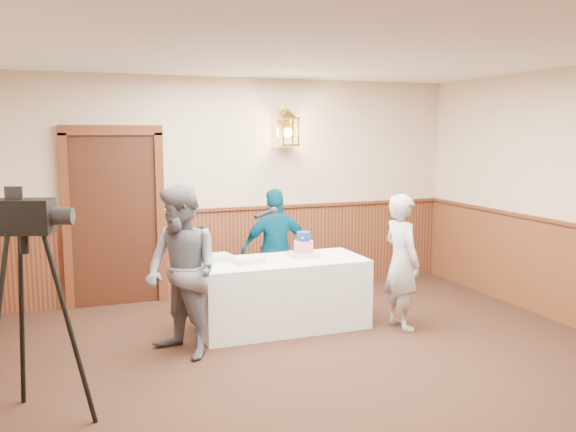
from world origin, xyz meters
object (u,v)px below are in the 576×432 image
(sheet_cake_green, at_px, (217,258))
(tv_camera_rig, at_px, (29,326))
(interviewer, at_px, (182,272))
(assistant_p, at_px, (276,250))
(sheet_cake_yellow, at_px, (249,260))
(tiered_cake, at_px, (304,247))
(display_table, at_px, (282,294))
(baker, at_px, (402,262))

(sheet_cake_green, height_order, tv_camera_rig, tv_camera_rig)
(interviewer, bearing_deg, assistant_p, 101.08)
(tv_camera_rig, bearing_deg, sheet_cake_yellow, 51.24)
(interviewer, xyz_separation_m, assistant_p, (1.32, 1.11, -0.09))
(tiered_cake, relative_size, sheet_cake_green, 1.03)
(tv_camera_rig, bearing_deg, assistant_p, 55.53)
(sheet_cake_yellow, height_order, interviewer, interviewer)
(sheet_cake_green, xyz_separation_m, interviewer, (-0.49, -0.65, 0.03))
(tiered_cake, distance_m, sheet_cake_green, 0.96)
(tiered_cake, height_order, sheet_cake_yellow, tiered_cake)
(display_table, bearing_deg, interviewer, -157.70)
(assistant_p, bearing_deg, display_table, 77.61)
(interviewer, height_order, baker, interviewer)
(tiered_cake, bearing_deg, assistant_p, 101.48)
(sheet_cake_yellow, distance_m, interviewer, 0.89)
(tiered_cake, bearing_deg, interviewer, -159.59)
(tiered_cake, bearing_deg, sheet_cake_yellow, -170.67)
(baker, bearing_deg, tiered_cake, 56.13)
(baker, bearing_deg, tv_camera_rig, 101.20)
(interviewer, bearing_deg, sheet_cake_yellow, 89.97)
(baker, xyz_separation_m, tv_camera_rig, (-3.64, -1.00, 0.01))
(baker, bearing_deg, display_table, 64.61)
(tiered_cake, height_order, sheet_cake_green, tiered_cake)
(tiered_cake, distance_m, sheet_cake_yellow, 0.68)
(tiered_cake, bearing_deg, baker, -29.79)
(sheet_cake_green, xyz_separation_m, tv_camera_rig, (-1.77, -1.64, -0.04))
(sheet_cake_green, bearing_deg, interviewer, -127.03)
(sheet_cake_yellow, relative_size, sheet_cake_green, 1.00)
(interviewer, bearing_deg, display_table, 83.50)
(display_table, xyz_separation_m, tiered_cake, (0.28, 0.06, 0.48))
(baker, relative_size, assistant_p, 1.00)
(display_table, bearing_deg, tiered_cake, 12.06)
(tiered_cake, relative_size, sheet_cake_yellow, 1.03)
(baker, bearing_deg, interviewer, 86.10)
(display_table, bearing_deg, sheet_cake_yellow, -172.68)
(interviewer, distance_m, tv_camera_rig, 1.62)
(baker, bearing_deg, sheet_cake_yellow, 71.10)
(display_table, bearing_deg, sheet_cake_green, 165.55)
(display_table, height_order, baker, baker)
(tiered_cake, relative_size, baker, 0.21)
(assistant_p, bearing_deg, tv_camera_rig, 40.91)
(display_table, height_order, assistant_p, assistant_p)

